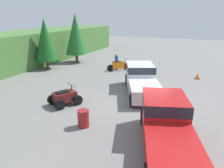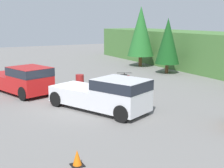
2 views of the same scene
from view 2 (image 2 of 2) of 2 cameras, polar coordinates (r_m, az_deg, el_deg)
ground_plane at (r=18.01m, az=-7.97°, el=-3.54°), size 80.00×80.00×0.00m
tree_left at (r=31.84m, az=5.30°, el=9.56°), size 2.65×2.65×6.03m
tree_mid_left at (r=27.92m, az=10.15°, el=7.72°), size 2.13×2.13×4.85m
pickup_truck_red at (r=20.80m, az=-16.08°, el=0.89°), size 5.79×3.64×1.83m
pickup_truck_second at (r=16.06m, az=-1.04°, el=-1.76°), size 5.88×4.12×1.83m
quad_atv at (r=21.64m, az=2.20°, el=0.41°), size 2.20×1.98×1.20m
traffic_cone at (r=10.52m, az=-6.39°, el=-13.37°), size 0.42×0.42×0.55m
steel_barrel at (r=22.27m, az=-5.91°, el=0.61°), size 0.58×0.58×0.88m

